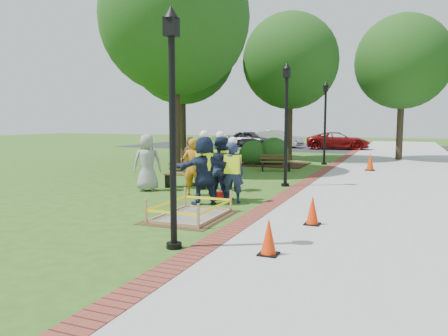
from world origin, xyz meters
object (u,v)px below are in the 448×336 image
at_px(bench_near, 186,180).
at_px(hivis_worker_c, 220,166).
at_px(lamp_near, 172,110).
at_px(hivis_worker_b, 233,170).
at_px(wet_concrete_pad, 191,208).
at_px(cone_front, 269,238).
at_px(hivis_worker_a, 204,168).

bearing_deg(bench_near, hivis_worker_c, -40.12).
xyz_separation_m(lamp_near, hivis_worker_c, (-1.07, 4.70, -1.50)).
distance_m(hivis_worker_b, hivis_worker_c, 0.54).
xyz_separation_m(wet_concrete_pad, hivis_worker_c, (-0.22, 2.32, 0.75)).
bearing_deg(hivis_worker_c, lamp_near, -77.16).
bearing_deg(hivis_worker_b, bench_near, 142.14).
xyz_separation_m(wet_concrete_pad, lamp_near, (0.85, -2.37, 2.25)).
relative_size(cone_front, lamp_near, 0.16).
height_order(bench_near, hivis_worker_b, hivis_worker_b).
bearing_deg(wet_concrete_pad, hivis_worker_a, 103.71).
distance_m(wet_concrete_pad, hivis_worker_b, 2.21).
distance_m(wet_concrete_pad, bench_near, 4.53).
xyz_separation_m(hivis_worker_a, hivis_worker_b, (0.64, 0.48, -0.08)).
bearing_deg(bench_near, hivis_worker_a, -53.04).
bearing_deg(hivis_worker_b, lamp_near, -82.40).
height_order(hivis_worker_a, hivis_worker_c, hivis_worker_a).
height_order(wet_concrete_pad, bench_near, bench_near).
bearing_deg(hivis_worker_a, lamp_near, -72.67).
distance_m(wet_concrete_pad, lamp_near, 3.38).
bearing_deg(hivis_worker_c, hivis_worker_a, -103.07).
distance_m(wet_concrete_pad, hivis_worker_c, 2.45).
bearing_deg(bench_near, hivis_worker_b, -37.86).
height_order(cone_front, hivis_worker_c, hivis_worker_c).
xyz_separation_m(hivis_worker_b, hivis_worker_c, (-0.48, 0.24, 0.06)).
bearing_deg(lamp_near, hivis_worker_a, 107.33).
height_order(lamp_near, hivis_worker_a, lamp_near).
distance_m(lamp_near, hivis_worker_c, 5.05).
bearing_deg(hivis_worker_a, wet_concrete_pad, -76.29).
bearing_deg(hivis_worker_b, hivis_worker_c, 153.04).
bearing_deg(cone_front, bench_near, 127.74).
distance_m(cone_front, hivis_worker_a, 4.82).
distance_m(bench_near, cone_front, 7.74).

